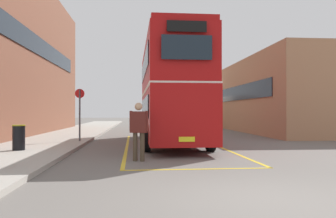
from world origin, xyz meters
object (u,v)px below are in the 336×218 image
object	(u,v)px
single_deck_bus	(193,111)
litter_bin	(19,137)
pedestrian_boarding	(139,127)
double_decker_bus	(170,91)
bus_stop_sign	(80,109)

from	to	relation	value
single_deck_bus	litter_bin	size ratio (longest dim) A/B	9.15
single_deck_bus	pedestrian_boarding	distance (m)	25.38
single_deck_bus	double_decker_bus	bearing A→B (deg)	-102.16
litter_bin	double_decker_bus	bearing A→B (deg)	31.62
single_deck_bus	bus_stop_sign	size ratio (longest dim) A/B	3.38
litter_bin	pedestrian_boarding	bearing A→B (deg)	-26.97
single_deck_bus	bus_stop_sign	world-z (taller)	single_deck_bus
litter_bin	single_deck_bus	bearing A→B (deg)	66.41
single_deck_bus	bus_stop_sign	distance (m)	20.48
double_decker_bus	pedestrian_boarding	size ratio (longest dim) A/B	5.95
single_deck_bus	pedestrian_boarding	bearing A→B (deg)	-102.68
pedestrian_boarding	litter_bin	distance (m)	4.83
double_decker_bus	bus_stop_sign	bearing A→B (deg)	175.52
single_deck_bus	pedestrian_boarding	world-z (taller)	single_deck_bus
single_deck_bus	pedestrian_boarding	size ratio (longest dim) A/B	4.63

